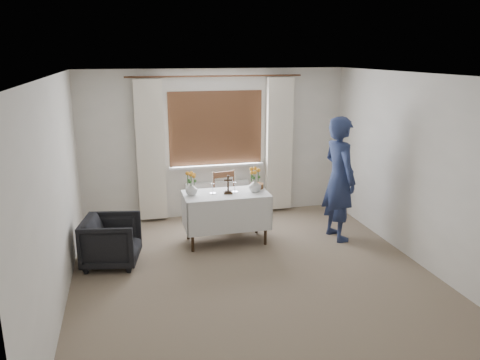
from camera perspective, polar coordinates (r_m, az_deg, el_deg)
name	(u,v)px	position (r m, az deg, el deg)	size (l,w,h in m)	color
ground	(255,277)	(6.05, 1.81, -11.76)	(5.00, 5.00, 0.00)	gray
altar_table	(226,218)	(6.96, -1.71, -4.61)	(1.24, 0.64, 0.76)	silver
wooden_chair	(228,200)	(7.53, -1.46, -2.51)	(0.41, 0.41, 0.90)	brown
armchair	(112,241)	(6.49, -15.38, -7.18)	(0.70, 0.72, 0.66)	black
person	(339,179)	(7.11, 12.01, 0.15)	(0.68, 0.45, 1.87)	navy
radiator	(217,199)	(8.12, -2.77, -2.28)	(1.10, 0.10, 0.60)	white
wooden_cross	(228,185)	(6.77, -1.46, -0.57)	(0.13, 0.09, 0.27)	black
candlestick_left	(213,183)	(6.78, -3.36, -0.38)	(0.09, 0.09, 0.32)	white
candlestick_right	(235,182)	(6.84, -0.64, -0.24)	(0.09, 0.09, 0.31)	white
flower_vase_left	(191,189)	(6.75, -5.94, -1.11)	(0.17, 0.17, 0.18)	silver
flower_vase_right	(255,185)	(6.88, 1.83, -0.66)	(0.18, 0.18, 0.19)	silver
wicker_basket	(257,186)	(7.07, 2.07, -0.71)	(0.20, 0.20, 0.08)	brown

